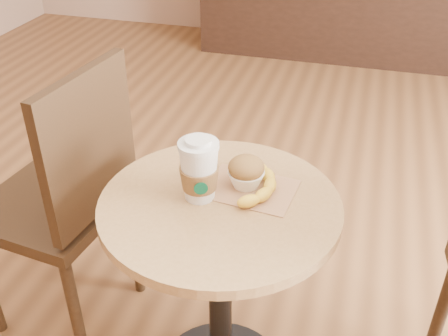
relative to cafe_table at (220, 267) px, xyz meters
name	(u,v)px	position (x,y,z in m)	size (l,w,h in m)	color
cafe_table	(220,267)	(0.00, 0.00, 0.00)	(0.65, 0.65, 0.75)	black
chair_left	(66,197)	(-0.57, 0.14, 0.04)	(0.50, 0.50, 1.01)	black
kraft_bag	(250,189)	(0.06, 0.08, 0.24)	(0.24, 0.18, 0.00)	#A77651
coffee_cup	(199,172)	(-0.06, 0.01, 0.32)	(0.11, 0.11, 0.18)	silver
muffin	(246,172)	(0.05, 0.09, 0.29)	(0.10, 0.10, 0.09)	white
banana	(253,182)	(0.07, 0.08, 0.26)	(0.16, 0.24, 0.03)	yellow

